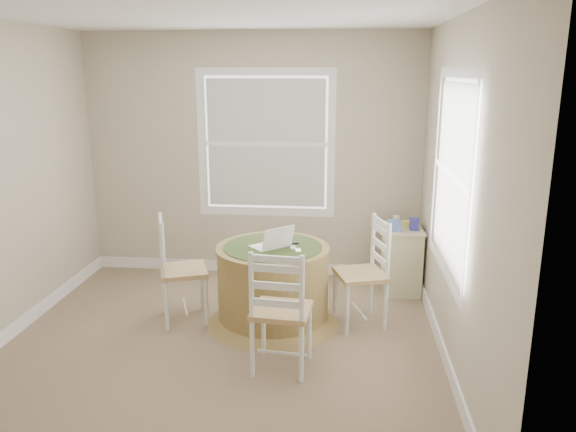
# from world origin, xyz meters

# --- Properties ---
(room) EXTENTS (3.64, 3.64, 2.64)m
(room) POSITION_xyz_m (0.17, 0.16, 1.30)
(room) COLOR #91795C
(room) RESTS_ON ground
(round_table) EXTENTS (1.18, 1.18, 0.71)m
(round_table) POSITION_xyz_m (0.37, 0.54, 0.39)
(round_table) COLOR olive
(round_table) RESTS_ON ground
(chair_left) EXTENTS (0.52, 0.53, 0.95)m
(chair_left) POSITION_xyz_m (-0.43, 0.51, 0.47)
(chair_left) COLOR white
(chair_left) RESTS_ON ground
(chair_near) EXTENTS (0.46, 0.44, 0.95)m
(chair_near) POSITION_xyz_m (0.54, -0.26, 0.47)
(chair_near) COLOR white
(chair_near) RESTS_ON ground
(chair_right) EXTENTS (0.51, 0.52, 0.95)m
(chair_right) POSITION_xyz_m (1.14, 0.57, 0.47)
(chair_right) COLOR white
(chair_right) RESTS_ON ground
(laptop) EXTENTS (0.41, 0.41, 0.22)m
(laptop) POSITION_xyz_m (0.37, 0.52, 0.74)
(laptop) COLOR white
(laptop) RESTS_ON round_table
(mouse) EXTENTS (0.07, 0.10, 0.03)m
(mouse) POSITION_xyz_m (0.55, 0.50, 0.72)
(mouse) COLOR white
(mouse) RESTS_ON round_table
(phone) EXTENTS (0.06, 0.10, 0.02)m
(phone) POSITION_xyz_m (0.61, 0.44, 0.71)
(phone) COLOR #B7BABF
(phone) RESTS_ON round_table
(keys) EXTENTS (0.07, 0.06, 0.02)m
(keys) POSITION_xyz_m (0.56, 0.64, 0.71)
(keys) COLOR black
(keys) RESTS_ON round_table
(corner_chest) EXTENTS (0.40, 0.53, 0.67)m
(corner_chest) POSITION_xyz_m (1.58, 1.41, 0.34)
(corner_chest) COLOR beige
(corner_chest) RESTS_ON ground
(tissue_box) EXTENTS (0.13, 0.13, 0.10)m
(tissue_box) POSITION_xyz_m (1.50, 1.32, 0.72)
(tissue_box) COLOR #597DCB
(tissue_box) RESTS_ON corner_chest
(box_yellow) EXTENTS (0.16, 0.11, 0.06)m
(box_yellow) POSITION_xyz_m (1.64, 1.45, 0.70)
(box_yellow) COLOR #D7C04C
(box_yellow) RESTS_ON corner_chest
(box_blue) EXTENTS (0.08, 0.08, 0.12)m
(box_blue) POSITION_xyz_m (1.67, 1.35, 0.73)
(box_blue) COLOR #363296
(box_blue) RESTS_ON corner_chest
(cup_cream) EXTENTS (0.07, 0.07, 0.09)m
(cup_cream) POSITION_xyz_m (1.53, 1.52, 0.71)
(cup_cream) COLOR beige
(cup_cream) RESTS_ON corner_chest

